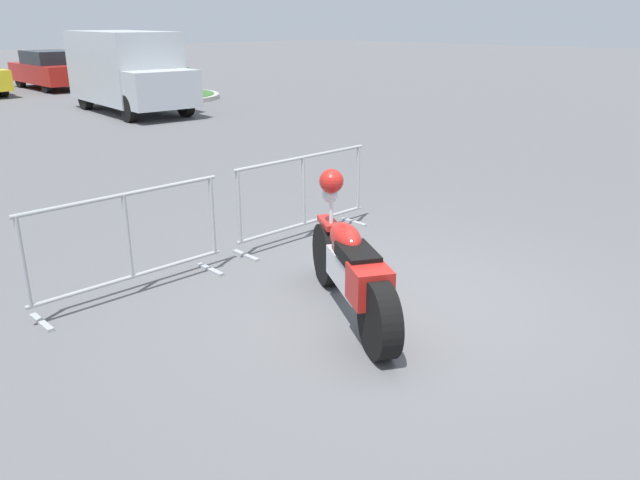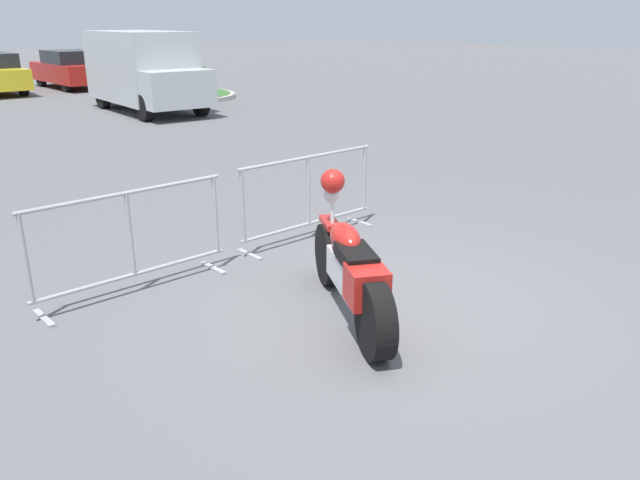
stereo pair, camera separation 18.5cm
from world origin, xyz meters
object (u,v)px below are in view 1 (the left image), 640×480
crowd_barrier_near (129,244)px  crowd_barrier_far (304,197)px  motorcycle (351,268)px  delivery_van (128,69)px  parked_car_red (51,70)px

crowd_barrier_near → crowd_barrier_far: size_ratio=1.00×
motorcycle → delivery_van: bearing=8.9°
motorcycle → delivery_van: 14.91m
motorcycle → parked_car_red: size_ratio=0.45×
crowd_barrier_near → delivery_van: (6.77, 11.94, 0.69)m
crowd_barrier_near → parked_car_red: bearing=68.4°
delivery_van → parked_car_red: (1.19, 8.20, -0.49)m
crowd_barrier_far → delivery_van: size_ratio=0.40×
motorcycle → crowd_barrier_near: motorcycle is taller
delivery_van → motorcycle: bearing=-15.7°
delivery_van → crowd_barrier_near: bearing=-23.2°
crowd_barrier_far → parked_car_red: bearing=74.6°
crowd_barrier_near → parked_car_red: size_ratio=0.47×
motorcycle → crowd_barrier_far: 2.22m
crowd_barrier_near → parked_car_red: 21.66m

